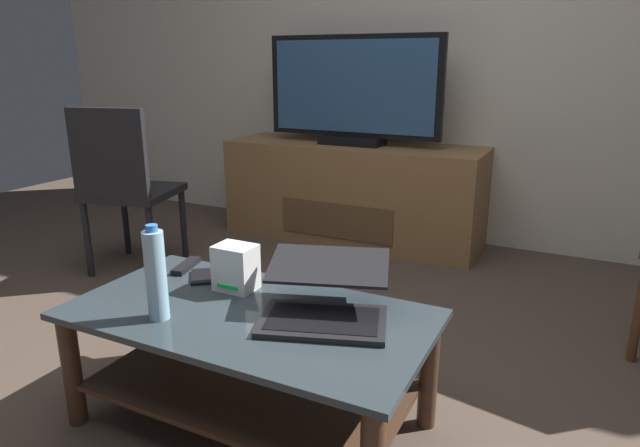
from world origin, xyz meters
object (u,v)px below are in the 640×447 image
object	(u,v)px
coffee_table	(249,348)
television	(353,93)
cell_phone	(201,277)
tv_remote	(186,266)
laptop	(325,298)
media_cabinet	(353,192)
router_box	(236,267)
water_bottle_near	(156,275)
side_chair	(124,183)

from	to	relation	value
coffee_table	television	world-z (taller)	television
coffee_table	cell_phone	size ratio (longest dim) A/B	8.03
cell_phone	tv_remote	distance (m)	0.12
laptop	media_cabinet	bearing A→B (deg)	110.81
laptop	router_box	world-z (taller)	laptop
router_box	water_bottle_near	size ratio (longest dim) A/B	0.53
router_box	media_cabinet	bearing A→B (deg)	101.00
laptop	side_chair	bearing A→B (deg)	154.22
media_cabinet	side_chair	size ratio (longest dim) A/B	1.81
laptop	cell_phone	xyz separation A→B (m)	(-0.53, 0.08, -0.05)
media_cabinet	laptop	size ratio (longest dim) A/B	3.55
tv_remote	television	bearing A→B (deg)	79.09
coffee_table	side_chair	distance (m)	1.60
side_chair	water_bottle_near	world-z (taller)	side_chair
laptop	router_box	distance (m)	0.36
laptop	tv_remote	world-z (taller)	laptop
laptop	water_bottle_near	bearing A→B (deg)	-152.02
coffee_table	side_chair	size ratio (longest dim) A/B	1.22
cell_phone	router_box	bearing A→B (deg)	-46.13
router_box	tv_remote	size ratio (longest dim) A/B	0.97
media_cabinet	cell_phone	world-z (taller)	media_cabinet
coffee_table	tv_remote	bearing A→B (deg)	153.24
router_box	cell_phone	size ratio (longest dim) A/B	1.11
side_chair	media_cabinet	bearing A→B (deg)	52.48
media_cabinet	laptop	xyz separation A→B (m)	(0.71, -1.88, 0.15)
side_chair	cell_phone	world-z (taller)	side_chair
television	side_chair	bearing A→B (deg)	-128.06
media_cabinet	side_chair	bearing A→B (deg)	-127.52
television	cell_phone	world-z (taller)	television
side_chair	laptop	bearing A→B (deg)	-25.78
side_chair	cell_phone	xyz separation A→B (m)	(1.05, -0.68, -0.11)
side_chair	tv_remote	bearing A→B (deg)	-34.05
coffee_table	router_box	world-z (taller)	router_box
cell_phone	coffee_table	bearing A→B (deg)	-65.34
tv_remote	media_cabinet	bearing A→B (deg)	79.06
coffee_table	water_bottle_near	bearing A→B (deg)	-143.34
side_chair	tv_remote	size ratio (longest dim) A/B	5.74
coffee_table	media_cabinet	world-z (taller)	media_cabinet
coffee_table	television	bearing A→B (deg)	104.04
television	cell_phone	bearing A→B (deg)	-84.03
media_cabinet	laptop	world-z (taller)	media_cabinet
coffee_table	router_box	size ratio (longest dim) A/B	7.26
router_box	television	bearing A→B (deg)	101.13
media_cabinet	side_chair	world-z (taller)	side_chair
water_bottle_near	tv_remote	xyz separation A→B (m)	(-0.20, 0.36, -0.13)
media_cabinet	television	size ratio (longest dim) A/B	1.46
television	tv_remote	distance (m)	1.81
side_chair	laptop	xyz separation A→B (m)	(1.57, -0.76, -0.05)
laptop	water_bottle_near	distance (m)	0.50
router_box	water_bottle_near	distance (m)	0.30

